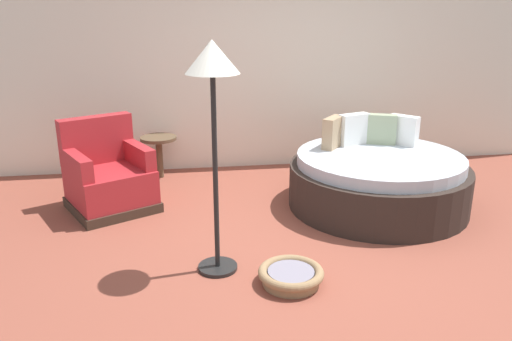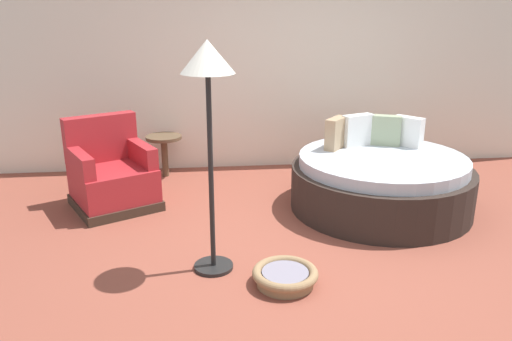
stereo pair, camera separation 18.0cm
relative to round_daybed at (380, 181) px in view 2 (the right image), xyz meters
The scene contains 7 objects.
ground_plane 1.36m from the round_daybed, 139.02° to the right, with size 8.00×8.00×0.02m, color brown.
back_wall 2.18m from the round_daybed, 121.20° to the left, with size 8.00×0.12×2.61m, color silver.
round_daybed is the anchor object (origin of this frame).
red_armchair 2.83m from the round_daybed, behind, with size 1.08×1.08×0.94m.
pet_basket 1.90m from the round_daybed, 130.84° to the right, with size 0.51×0.51×0.13m.
side_table 2.66m from the round_daybed, 150.96° to the left, with size 0.44×0.44×0.52m.
floor_lamp 2.44m from the round_daybed, 147.80° to the right, with size 0.40×0.40×1.82m.
Camera 2 is at (-0.81, -3.93, 2.05)m, focal length 35.29 mm.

